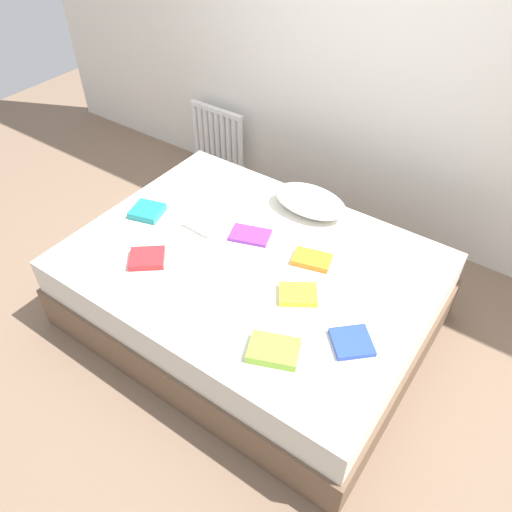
% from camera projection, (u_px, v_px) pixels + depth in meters
% --- Properties ---
extents(ground_plane, '(8.00, 8.00, 0.00)m').
position_uv_depth(ground_plane, '(251.00, 317.00, 3.12)').
color(ground_plane, '#7F6651').
extents(back_wall, '(6.00, 0.10, 2.80)m').
position_uv_depth(back_wall, '(381.00, 23.00, 2.99)').
color(back_wall, silver).
rests_on(back_wall, ground).
extents(bed, '(2.00, 1.50, 0.50)m').
position_uv_depth(bed, '(251.00, 290.00, 2.95)').
color(bed, brown).
rests_on(bed, ground).
extents(radiator, '(0.51, 0.04, 0.49)m').
position_uv_depth(radiator, '(218.00, 136.00, 4.12)').
color(radiator, white).
rests_on(radiator, ground).
extents(pillow, '(0.47, 0.27, 0.15)m').
position_uv_depth(pillow, '(310.00, 201.00, 3.05)').
color(pillow, white).
rests_on(pillow, bed).
extents(textbook_teal, '(0.22, 0.22, 0.04)m').
position_uv_depth(textbook_teal, '(147.00, 211.00, 3.06)').
color(textbook_teal, teal).
rests_on(textbook_teal, bed).
extents(textbook_red, '(0.25, 0.25, 0.04)m').
position_uv_depth(textbook_red, '(147.00, 258.00, 2.75)').
color(textbook_red, red).
rests_on(textbook_red, bed).
extents(textbook_blue, '(0.25, 0.25, 0.03)m').
position_uv_depth(textbook_blue, '(352.00, 342.00, 2.33)').
color(textbook_blue, '#2847B7').
rests_on(textbook_blue, bed).
extents(textbook_white, '(0.21, 0.16, 0.03)m').
position_uv_depth(textbook_white, '(204.00, 224.00, 2.98)').
color(textbook_white, white).
rests_on(textbook_white, bed).
extents(textbook_lime, '(0.28, 0.24, 0.04)m').
position_uv_depth(textbook_lime, '(274.00, 350.00, 2.28)').
color(textbook_lime, '#8CC638').
rests_on(textbook_lime, bed).
extents(textbook_yellow, '(0.24, 0.23, 0.03)m').
position_uv_depth(textbook_yellow, '(298.00, 294.00, 2.55)').
color(textbook_yellow, yellow).
rests_on(textbook_yellow, bed).
extents(textbook_purple, '(0.26, 0.21, 0.02)m').
position_uv_depth(textbook_purple, '(250.00, 235.00, 2.91)').
color(textbook_purple, purple).
rests_on(textbook_purple, bed).
extents(textbook_orange, '(0.24, 0.18, 0.03)m').
position_uv_depth(textbook_orange, '(312.00, 260.00, 2.75)').
color(textbook_orange, orange).
rests_on(textbook_orange, bed).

